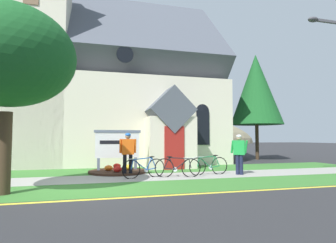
{
  "coord_description": "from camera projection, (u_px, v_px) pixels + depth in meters",
  "views": [
    {
      "loc": [
        0.29,
        -9.01,
        1.53
      ],
      "look_at": [
        3.47,
        2.95,
        2.27
      ],
      "focal_mm": 29.54,
      "sensor_mm": 36.0,
      "label": 1
    }
  ],
  "objects": [
    {
      "name": "bicycle_green",
      "position": [
        177.0,
        167.0,
        10.79
      ],
      "size": [
        1.76,
        0.46,
        0.84
      ],
      "color": "black",
      "rests_on": "ground"
    },
    {
      "name": "grass_verge",
      "position": [
        144.0,
        187.0,
        8.53
      ],
      "size": [
        32.0,
        2.35,
        0.01
      ],
      "primitive_type": "cube",
      "color": "#38722D",
      "rests_on": "ground"
    },
    {
      "name": "yard_deciduous_tree",
      "position": [
        14.0,
        102.0,
        15.24
      ],
      "size": [
        4.37,
        4.37,
        4.79
      ],
      "color": "#3D2D1E",
      "rests_on": "ground"
    },
    {
      "name": "sidewalk_slab",
      "position": [
        134.0,
        178.0,
        10.64
      ],
      "size": [
        32.0,
        2.03,
        0.01
      ],
      "primitive_type": "cube",
      "color": "#99968E",
      "rests_on": "ground"
    },
    {
      "name": "distant_hill",
      "position": [
        71.0,
        144.0,
        72.73
      ],
      "size": [
        104.63,
        44.14,
        21.26
      ],
      "primitive_type": "ellipsoid",
      "color": "#847A5B",
      "rests_on": "ground"
    },
    {
      "name": "cyclist_in_blue_jersey",
      "position": [
        128.0,
        150.0,
        11.24
      ],
      "size": [
        0.68,
        0.28,
        1.74
      ],
      "color": "black",
      "rests_on": "ground"
    },
    {
      "name": "flower_bed",
      "position": [
        118.0,
        171.0,
        12.17
      ],
      "size": [
        2.54,
        2.54,
        0.34
      ],
      "color": "#382319",
      "rests_on": "ground"
    },
    {
      "name": "bicycle_black",
      "position": [
        209.0,
        166.0,
        11.49
      ],
      "size": [
        1.75,
        0.15,
        0.84
      ],
      "color": "black",
      "rests_on": "ground"
    },
    {
      "name": "roadside_conifer",
      "position": [
        256.0,
        89.0,
        19.93
      ],
      "size": [
        3.7,
        3.7,
        7.6
      ],
      "color": "#3D2D1E",
      "rests_on": "ground"
    },
    {
      "name": "bicycle_blue",
      "position": [
        144.0,
        168.0,
        10.61
      ],
      "size": [
        1.74,
        0.45,
        0.84
      ],
      "color": "black",
      "rests_on": "ground"
    },
    {
      "name": "church_sign",
      "position": [
        118.0,
        145.0,
        12.56
      ],
      "size": [
        2.1,
        0.15,
        1.89
      ],
      "color": "slate",
      "rests_on": "ground"
    },
    {
      "name": "church_building",
      "position": [
        111.0,
        92.0,
        19.02
      ],
      "size": [
        13.08,
        11.95,
        12.89
      ],
      "color": "beige",
      "rests_on": "ground"
    },
    {
      "name": "verge_sapling",
      "position": [
        8.0,
        57.0,
        7.7
      ],
      "size": [
        3.68,
        3.68,
        5.24
      ],
      "color": "#3D2D1E",
      "rests_on": "ground"
    },
    {
      "name": "cyclist_in_green_jersey",
      "position": [
        239.0,
        151.0,
        11.55
      ],
      "size": [
        0.51,
        0.61,
        1.67
      ],
      "color": "#191E38",
      "rests_on": "ground"
    },
    {
      "name": "ground",
      "position": [
        87.0,
        172.0,
        12.38
      ],
      "size": [
        140.0,
        140.0,
        0.0
      ],
      "primitive_type": "plane",
      "color": "#2B2B2D"
    },
    {
      "name": "church_lawn",
      "position": [
        127.0,
        170.0,
        12.98
      ],
      "size": [
        24.0,
        2.8,
        0.01
      ],
      "primitive_type": "cube",
      "color": "#38722D",
      "rests_on": "ground"
    },
    {
      "name": "curb_paint_stripe",
      "position": [
        152.0,
        196.0,
        7.25
      ],
      "size": [
        28.0,
        0.16,
        0.01
      ],
      "primitive_type": "cube",
      "color": "yellow",
      "rests_on": "ground"
    }
  ]
}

